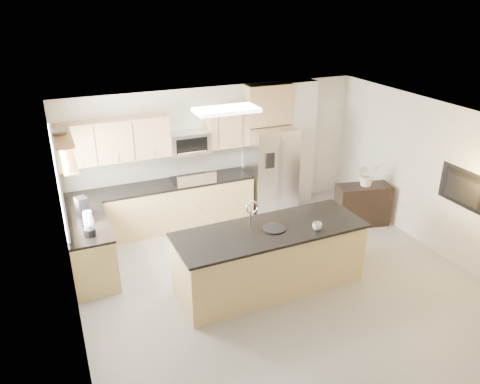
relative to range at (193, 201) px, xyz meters
name	(u,v)px	position (x,y,z in m)	size (l,w,h in m)	color
floor	(291,297)	(0.60, -2.92, -0.47)	(6.50, 6.50, 0.00)	gray
ceiling	(300,131)	(0.60, -2.92, 2.13)	(6.00, 6.50, 0.02)	white
wall_back	(215,152)	(0.60, 0.33, 0.83)	(6.00, 0.02, 2.60)	silver
wall_left	(72,266)	(-2.40, -2.92, 0.83)	(0.02, 6.50, 2.60)	silver
wall_right	(456,188)	(3.60, -2.92, 0.83)	(0.02, 6.50, 2.60)	silver
back_counter	(162,206)	(-0.63, 0.01, 0.00)	(3.55, 0.66, 1.44)	tan
left_counter	(91,249)	(-2.07, -1.07, -0.01)	(0.66, 1.50, 0.92)	tan
range	(193,201)	(0.00, 0.00, 0.00)	(0.76, 0.64, 1.14)	black
upper_cabinets	(151,136)	(-0.70, 0.16, 1.35)	(3.50, 0.33, 0.75)	tan
microwave	(189,143)	(0.00, 0.12, 1.16)	(0.76, 0.40, 0.40)	silver
refrigerator	(271,170)	(1.66, -0.05, 0.42)	(0.92, 0.78, 1.78)	silver
partition_column	(299,143)	(2.42, 0.18, 0.83)	(0.60, 0.30, 2.60)	beige
window	(59,183)	(-2.38, -1.07, 1.18)	(0.04, 1.15, 1.65)	white
shelf_lower	(65,161)	(-2.25, -0.97, 1.48)	(0.30, 1.20, 0.04)	olive
shelf_upper	(61,137)	(-2.25, -0.97, 1.85)	(0.30, 1.20, 0.04)	olive
ceiling_fixture	(226,110)	(0.20, -1.32, 2.09)	(1.00, 0.50, 0.06)	white
island	(270,258)	(0.42, -2.51, 0.03)	(2.93, 1.12, 1.43)	tan
credenza	(362,205)	(3.02, -1.34, -0.06)	(1.02, 0.43, 0.82)	black
cup	(317,226)	(1.05, -2.80, 0.59)	(0.14, 0.14, 0.11)	silver
platter	(274,228)	(0.47, -2.53, 0.54)	(0.36, 0.36, 0.02)	black
blender	(89,225)	(-2.08, -1.51, 0.62)	(0.17, 0.17, 0.40)	black
kettle	(89,217)	(-2.02, -1.07, 0.55)	(0.18, 0.18, 0.23)	silver
coffee_maker	(82,207)	(-2.09, -0.76, 0.60)	(0.21, 0.24, 0.31)	black
bowl	(60,131)	(-2.25, -0.89, 1.91)	(0.37, 0.37, 0.09)	silver
flower_vase	(368,169)	(3.06, -1.34, 0.69)	(0.62, 0.54, 0.69)	silver
television	(462,190)	(3.51, -3.12, 0.88)	(1.08, 0.14, 0.62)	black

